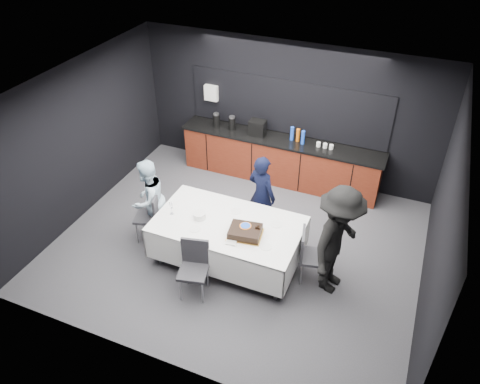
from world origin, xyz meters
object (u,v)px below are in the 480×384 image
(chair_near, at_px, (194,264))
(person_left, at_px, (148,199))
(plate_stack, at_px, (200,215))
(chair_left, at_px, (152,213))
(chair_right, at_px, (309,253))
(person_center, at_px, (262,195))
(person_right, at_px, (338,241))
(cake_assembly, at_px, (245,232))
(champagne_flute, at_px, (171,206))
(party_table, at_px, (228,230))

(chair_near, bearing_deg, person_left, 145.55)
(plate_stack, height_order, chair_left, chair_left)
(chair_left, bearing_deg, chair_right, 1.83)
(person_center, xyz_separation_m, person_right, (1.49, -0.85, 0.16))
(chair_near, bearing_deg, cake_assembly, 48.73)
(person_center, distance_m, person_right, 1.73)
(chair_near, bearing_deg, champagne_flute, 137.67)
(cake_assembly, relative_size, chair_left, 0.62)
(person_left, bearing_deg, chair_left, 54.57)
(chair_right, relative_size, person_right, 0.51)
(party_table, bearing_deg, cake_assembly, -23.58)
(chair_right, bearing_deg, person_right, -2.05)
(plate_stack, bearing_deg, person_right, 3.73)
(champagne_flute, height_order, person_left, person_left)
(person_center, bearing_deg, plate_stack, 74.78)
(person_right, bearing_deg, party_table, 104.32)
(plate_stack, xyz_separation_m, chair_left, (-0.96, 0.07, -0.30))
(chair_right, height_order, person_left, person_left)
(chair_left, bearing_deg, plate_stack, -4.12)
(champagne_flute, xyz_separation_m, chair_left, (-0.49, 0.15, -0.40))
(chair_near, height_order, person_left, person_left)
(cake_assembly, height_order, champagne_flute, champagne_flute)
(plate_stack, xyz_separation_m, person_left, (-1.06, 0.17, -0.10))
(chair_right, height_order, person_center, person_center)
(party_table, bearing_deg, chair_right, 4.50)
(person_center, relative_size, person_right, 0.83)
(plate_stack, bearing_deg, cake_assembly, -7.18)
(party_table, xyz_separation_m, chair_near, (-0.20, -0.79, -0.11))
(cake_assembly, height_order, person_right, person_right)
(cake_assembly, xyz_separation_m, chair_left, (-1.78, 0.17, -0.31))
(chair_left, height_order, chair_right, same)
(champagne_flute, distance_m, person_right, 2.65)
(person_center, bearing_deg, chair_near, 95.78)
(chair_right, relative_size, person_center, 0.61)
(champagne_flute, height_order, person_right, person_right)
(cake_assembly, height_order, chair_near, cake_assembly)
(person_left, bearing_deg, cake_assembly, 90.24)
(chair_near, relative_size, person_left, 0.63)
(person_center, bearing_deg, cake_assembly, 116.67)
(chair_left, bearing_deg, chair_near, -33.54)
(person_center, bearing_deg, party_table, 96.28)
(person_right, bearing_deg, plate_stack, 105.07)
(champagne_flute, distance_m, person_left, 0.68)
(cake_assembly, bearing_deg, plate_stack, 172.82)
(chair_left, relative_size, person_right, 0.51)
(cake_assembly, height_order, chair_left, cake_assembly)
(champagne_flute, distance_m, chair_near, 1.06)
(chair_left, distance_m, person_right, 3.15)
(party_table, height_order, champagne_flute, champagne_flute)
(cake_assembly, xyz_separation_m, chair_near, (-0.56, -0.64, -0.31))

